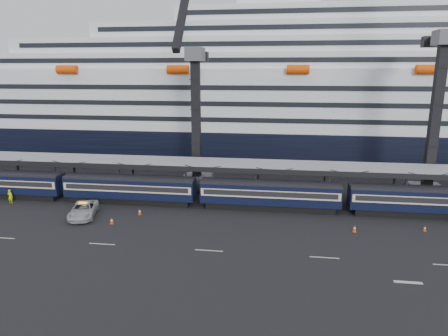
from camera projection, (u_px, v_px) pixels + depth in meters
The scene contains 14 objects.
ground at pixel (339, 242), 44.43m from camera, with size 260.00×260.00×0.00m, color black.
lane_markings at pixel (434, 270), 38.32m from camera, with size 111.00×4.27×0.02m.
train at pixel (294, 195), 54.15m from camera, with size 133.05×3.00×4.05m.
canopy at pixel (328, 167), 56.65m from camera, with size 130.00×6.25×5.53m.
cruise_ship at pixel (308, 100), 85.88m from camera, with size 214.09×28.84×34.00m.
crane_dark_near at pixel (195, 115), 62.13m from camera, with size 4.50×17.75×35.08m.
crane_dark_mid at pixel (437, 109), 56.17m from camera, with size 4.50×18.24×39.64m.
pickup_truck at pixel (83, 210), 52.09m from camera, with size 3.05×6.60×1.84m, color #A8AAAF.
worker at pixel (10, 196), 57.40m from camera, with size 0.74×0.49×2.03m, color #C4EB0C.
traffic_cone_a at pixel (79, 217), 51.38m from camera, with size 0.34×0.34×0.67m.
traffic_cone_b at pixel (140, 212), 52.98m from camera, with size 0.41×0.41×0.81m.
traffic_cone_c at pixel (112, 221), 49.77m from camera, with size 0.42×0.42×0.84m.
traffic_cone_d at pixel (355, 228), 47.28m from camera, with size 0.43×0.43×0.86m.
traffic_cone_e at pixel (425, 228), 47.55m from camera, with size 0.35×0.35×0.70m.
Camera 1 is at (-7.07, -42.54, 18.67)m, focal length 32.00 mm.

